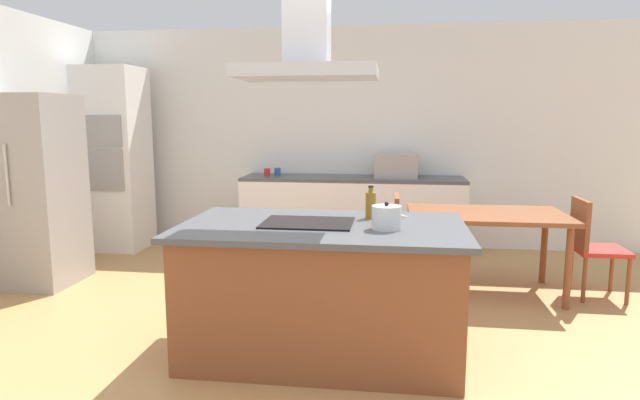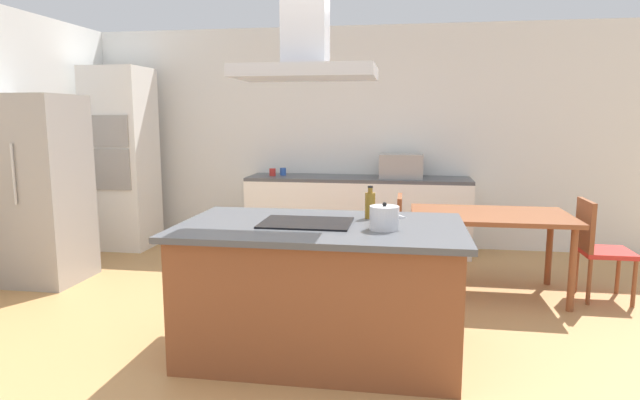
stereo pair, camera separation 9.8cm
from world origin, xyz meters
The scene contains 16 objects.
ground centered at (0.00, 1.50, 0.00)m, with size 16.00×16.00×0.00m, color tan.
wall_back centered at (0.00, 3.25, 1.35)m, with size 7.20×0.10×2.70m, color white.
kitchen_island centered at (0.00, 0.00, 0.45)m, with size 1.89×1.13×0.90m.
cooktop centered at (-0.10, 0.00, 0.91)m, with size 0.60×0.44×0.01m, color black.
tea_kettle centered at (0.42, -0.11, 0.98)m, with size 0.24×0.19×0.18m.
olive_oil_bottle centered at (0.31, 0.26, 1.00)m, with size 0.07×0.07×0.23m.
back_counter centered at (-0.01, 2.88, 0.45)m, with size 2.64×0.62×0.90m.
countertop_microwave centered at (0.49, 2.88, 1.04)m, with size 0.50×0.38×0.28m, color #9E9993.
coffee_mug_red centered at (-1.05, 2.85, 0.95)m, with size 0.08×0.08×0.09m, color red.
coffee_mug_blue centered at (-0.94, 2.94, 0.95)m, with size 0.08×0.08×0.09m, color #2D56B2.
wall_oven_stack centered at (-2.90, 2.65, 1.10)m, with size 0.70×0.66×2.20m.
refrigerator centered at (-2.98, 1.19, 0.91)m, with size 0.80×0.73×1.82m.
dining_table centered at (1.31, 1.47, 0.67)m, with size 1.40×0.90×0.75m.
chair_at_right_end centered at (2.23, 1.47, 0.51)m, with size 0.42×0.42×0.89m.
chair_at_left_end centered at (0.40, 1.47, 0.51)m, with size 0.42×0.42×0.89m.
range_hood centered at (-0.10, 0.00, 2.10)m, with size 0.90×0.55×0.78m.
Camera 2 is at (0.55, -3.47, 1.61)m, focal length 30.12 mm.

